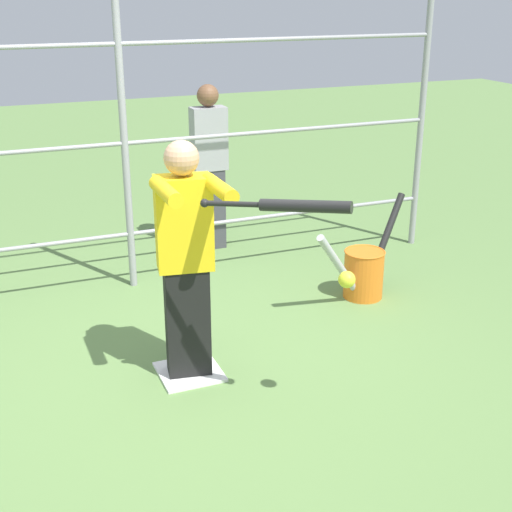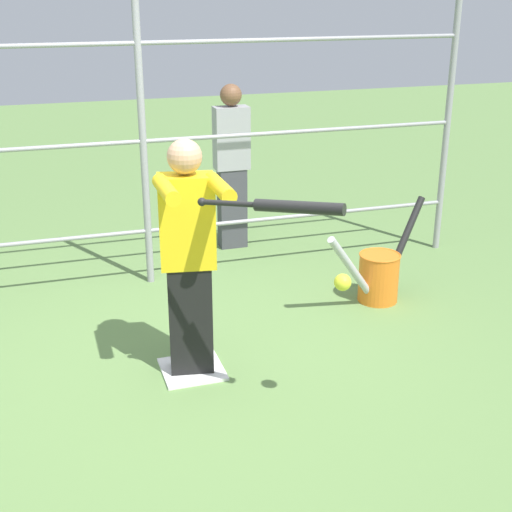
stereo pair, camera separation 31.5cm
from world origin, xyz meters
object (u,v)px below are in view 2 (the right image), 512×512
object	(u,v)px
softball_in_flight	(343,282)
bat_bucket	(379,274)
batter	(189,253)
baseball_bat_swinging	(286,207)
bystander_behind_fence	(232,165)

from	to	relation	value
softball_in_flight	bat_bucket	distance (m)	1.90
softball_in_flight	bat_bucket	size ratio (longest dim) A/B	0.08
batter	softball_in_flight	distance (m)	1.05
batter	baseball_bat_swinging	bearing A→B (deg)	116.26
baseball_bat_swinging	softball_in_flight	size ratio (longest dim) A/B	6.74
bat_bucket	softball_in_flight	bearing A→B (deg)	55.61
bystander_behind_fence	baseball_bat_swinging	bearing A→B (deg)	79.55
softball_in_flight	bystander_behind_fence	xyz separation A→B (m)	(-0.24, -3.06, -0.07)
batter	baseball_bat_swinging	distance (m)	0.96
softball_in_flight	baseball_bat_swinging	bearing A→B (deg)	-10.74
bat_bucket	batter	bearing A→B (deg)	21.58
batter	baseball_bat_swinging	world-z (taller)	batter
bat_bucket	bystander_behind_fence	world-z (taller)	bystander_behind_fence
bystander_behind_fence	bat_bucket	bearing A→B (deg)	115.78
baseball_bat_swinging	softball_in_flight	xyz separation A→B (m)	(-0.32, 0.06, -0.44)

